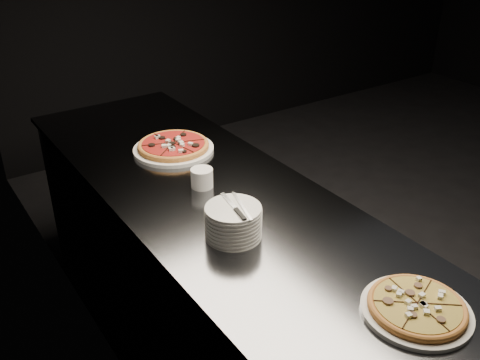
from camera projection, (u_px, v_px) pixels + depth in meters
wall_left at (112, 92)px, 1.60m from camera, size 0.02×5.00×2.80m
counter at (222, 292)px, 2.22m from camera, size 0.74×2.44×0.92m
pizza_mushroom at (417, 308)px, 1.44m from camera, size 0.34×0.34×0.03m
pizza_tomato at (173, 147)px, 2.35m from camera, size 0.40×0.40×0.04m
plate_stack at (233, 222)px, 1.75m from camera, size 0.19×0.19×0.11m
cutlery at (238, 208)px, 1.71m from camera, size 0.10×0.19×0.01m
ramekin at (202, 177)px, 2.06m from camera, size 0.09×0.09×0.08m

